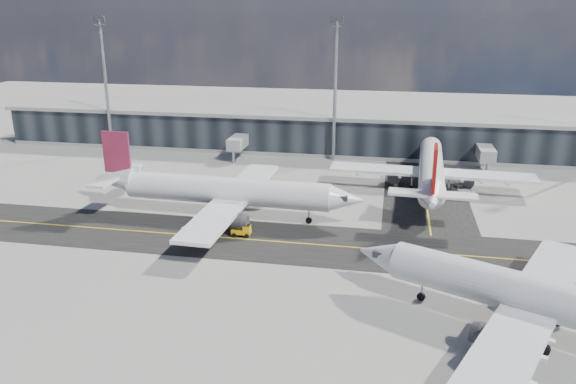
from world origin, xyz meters
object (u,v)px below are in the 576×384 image
(airliner_near, at_px, (552,302))
(baggage_tug, at_px, (243,230))
(airliner_af, at_px, (223,191))
(service_van, at_px, (460,189))
(airliner_redtail, at_px, (431,170))

(airliner_near, relative_size, baggage_tug, 14.29)
(airliner_near, height_order, baggage_tug, airliner_near)
(airliner_af, xyz_separation_m, baggage_tug, (4.87, -6.99, -3.29))
(airliner_near, bearing_deg, airliner_af, 81.54)
(service_van, bearing_deg, baggage_tug, -170.43)
(airliner_redtail, bearing_deg, service_van, 3.99)
(airliner_redtail, xyz_separation_m, service_van, (5.17, 0.11, -3.28))
(baggage_tug, bearing_deg, airliner_af, -146.52)
(baggage_tug, xyz_separation_m, service_van, (32.03, 24.97, -0.07))
(airliner_redtail, height_order, airliner_near, airliner_redtail)
(airliner_near, relative_size, service_van, 6.98)
(airliner_redtail, relative_size, service_van, 7.39)
(airliner_af, height_order, airliner_near, airliner_af)
(airliner_redtail, distance_m, service_van, 6.12)
(airliner_near, bearing_deg, baggage_tug, 86.09)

